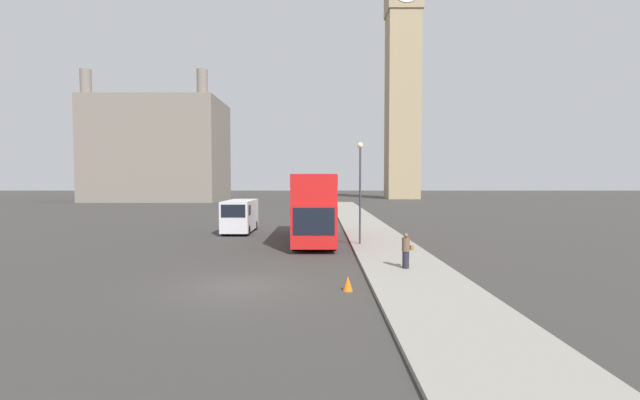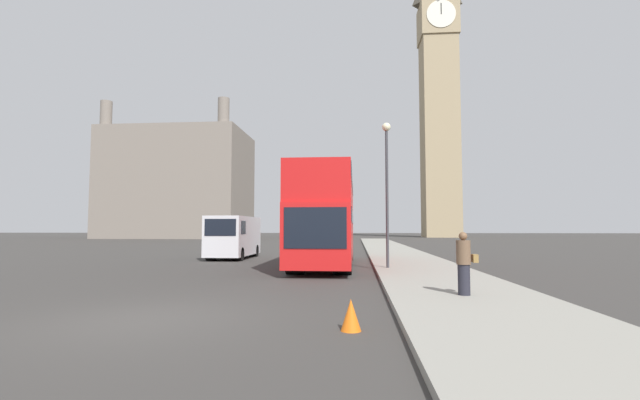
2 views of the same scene
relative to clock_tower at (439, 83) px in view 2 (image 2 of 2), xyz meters
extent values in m
plane|color=#383533|center=(-20.95, -77.39, -30.78)|extent=(300.00, 300.00, 0.00)
cube|color=gray|center=(-14.00, -77.39, -30.70)|extent=(3.90, 120.00, 0.15)
cube|color=tan|center=(0.00, 0.00, -10.99)|extent=(6.78, 6.78, 39.57)
cube|color=tan|center=(0.00, 0.00, 12.52)|extent=(7.32, 7.32, 7.45)
cylinder|color=silver|center=(0.00, -3.72, 12.52)|extent=(5.56, 0.12, 5.56)
cube|color=black|center=(0.00, -3.80, 13.49)|extent=(0.16, 0.06, 2.22)
cube|color=slate|center=(-49.00, -10.00, -21.12)|extent=(24.25, 15.92, 19.31)
cylinder|color=slate|center=(-59.31, -16.76, -9.35)|extent=(1.91, 1.91, 4.25)
cylinder|color=slate|center=(-38.69, -16.76, -9.35)|extent=(1.91, 1.91, 4.25)
cube|color=red|center=(-18.17, -65.26, -29.27)|extent=(2.53, 10.55, 2.44)
cube|color=red|center=(-18.17, -65.26, -27.25)|extent=(2.53, 10.33, 1.61)
cube|color=black|center=(-18.17, -65.26, -28.48)|extent=(2.57, 10.12, 0.55)
cube|color=black|center=(-18.17, -65.26, -26.82)|extent=(2.57, 9.91, 0.55)
cube|color=black|center=(-18.17, -70.55, -28.98)|extent=(2.22, 0.03, 1.46)
cylinder|color=black|center=(-19.08, -68.95, -30.25)|extent=(0.71, 1.06, 1.06)
cylinder|color=black|center=(-17.26, -68.95, -30.25)|extent=(0.71, 1.06, 1.06)
cylinder|color=black|center=(-19.08, -61.57, -30.25)|extent=(0.71, 1.06, 1.06)
cylinder|color=black|center=(-17.26, -61.57, -30.25)|extent=(0.71, 1.06, 1.06)
cube|color=silver|center=(-23.95, -60.62, -29.44)|extent=(2.01, 5.24, 2.26)
cube|color=black|center=(-23.95, -63.25, -28.95)|extent=(1.71, 0.02, 0.91)
cube|color=black|center=(-23.95, -62.32, -28.95)|extent=(2.04, 0.94, 0.72)
cylinder|color=black|center=(-24.70, -62.40, -30.41)|extent=(0.50, 0.74, 0.74)
cylinder|color=black|center=(-23.19, -62.40, -30.41)|extent=(0.50, 0.74, 0.74)
cylinder|color=black|center=(-24.70, -58.84, -30.41)|extent=(0.50, 0.74, 0.74)
cylinder|color=black|center=(-23.19, -58.84, -30.41)|extent=(0.50, 0.74, 0.74)
cylinder|color=#23232D|center=(-14.10, -74.68, -30.25)|extent=(0.29, 0.29, 0.75)
cylinder|color=brown|center=(-14.10, -74.68, -29.58)|extent=(0.34, 0.34, 0.59)
sphere|color=brown|center=(-14.10, -74.68, -29.18)|extent=(0.20, 0.20, 0.20)
cube|color=olive|center=(-13.82, -74.68, -29.73)|extent=(0.12, 0.24, 0.20)
cylinder|color=#38383D|center=(-15.42, -67.47, -27.75)|extent=(0.12, 0.12, 5.75)
sphere|color=beige|center=(-15.42, -67.47, -24.70)|extent=(0.36, 0.36, 0.36)
cone|color=orange|center=(-16.84, -77.94, -30.50)|extent=(0.36, 0.36, 0.55)
camera|label=1|loc=(-17.84, -93.18, -26.79)|focal=24.00mm
camera|label=2|loc=(-16.75, -85.55, -28.99)|focal=24.00mm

